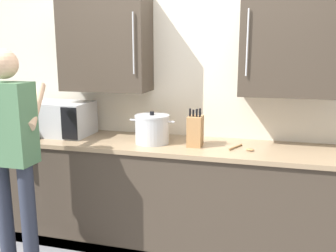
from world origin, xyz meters
TOP-DOWN VIEW (x-y plane):
  - back_wall_tiled at (-0.00, 1.08)m, footprint 4.03×0.44m
  - counter_unit at (0.00, 0.78)m, footprint 3.07×0.62m
  - microwave_oven at (-1.17, 0.81)m, footprint 0.60×0.73m
  - knife_block at (0.07, 0.75)m, footprint 0.11×0.15m
  - stock_pot at (-0.29, 0.75)m, footprint 0.37×0.28m
  - wooden_spoon at (0.44, 0.73)m, footprint 0.19×0.17m
  - person_figure at (-1.12, 0.11)m, footprint 0.44×0.53m

SIDE VIEW (x-z plane):
  - counter_unit at x=0.00m, z-range 0.00..0.91m
  - wooden_spoon at x=0.44m, z-range 0.91..0.93m
  - person_figure at x=-1.12m, z-range 0.16..1.81m
  - stock_pot at x=-0.29m, z-range 0.89..1.15m
  - knife_block at x=0.07m, z-range 0.88..1.18m
  - microwave_oven at x=-1.17m, z-range 0.91..1.20m
  - back_wall_tiled at x=0.00m, z-range 0.07..2.91m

